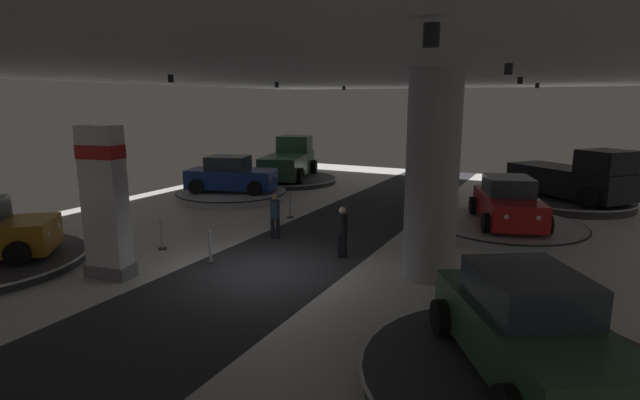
{
  "coord_description": "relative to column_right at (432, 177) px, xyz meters",
  "views": [
    {
      "loc": [
        7.32,
        -10.85,
        4.71
      ],
      "look_at": [
        0.02,
        3.54,
        1.4
      ],
      "focal_mm": 27.33,
      "sensor_mm": 36.0,
      "label": 1
    }
  ],
  "objects": [
    {
      "name": "display_car_far_left",
      "position": [
        -11.32,
        6.31,
        -1.62
      ],
      "size": [
        4.55,
        3.18,
        1.71
      ],
      "color": "navy",
      "rests_on": "display_platform_far_left"
    },
    {
      "name": "visitor_walking_far",
      "position": [
        -2.74,
        0.41,
        -1.84
      ],
      "size": [
        0.32,
        0.32,
        1.59
      ],
      "color": "black",
      "rests_on": "ground"
    },
    {
      "name": "display_car_near_right",
      "position": [
        2.78,
        -4.43,
        -1.7
      ],
      "size": [
        3.73,
        4.53,
        1.71
      ],
      "color": "#2D5638",
      "rests_on": "display_platform_near_right"
    },
    {
      "name": "pickup_truck_deep_left",
      "position": [
        -11.42,
        12.02,
        -1.53
      ],
      "size": [
        3.79,
        5.67,
        2.3
      ],
      "color": "#2D5638",
      "rests_on": "display_platform_deep_left"
    },
    {
      "name": "visitor_walking_near",
      "position": [
        -5.66,
        1.26,
        -1.84
      ],
      "size": [
        0.32,
        0.32,
        1.59
      ],
      "color": "black",
      "rests_on": "ground"
    },
    {
      "name": "stanchion_b",
      "position": [
        -6.03,
        -1.75,
        -2.38
      ],
      "size": [
        0.28,
        0.28,
        1.01
      ],
      "color": "#333338",
      "rests_on": "ground"
    },
    {
      "name": "ground",
      "position": [
        -4.24,
        -1.69,
        -2.77
      ],
      "size": [
        24.0,
        44.0,
        0.06
      ],
      "color": "silver"
    },
    {
      "name": "pickup_truck_deep_right",
      "position": [
        3.53,
        11.72,
        -1.44
      ],
      "size": [
        5.46,
        4.93,
        2.3
      ],
      "color": "black",
      "rests_on": "display_platform_deep_right"
    },
    {
      "name": "ceiling_with_spotlights",
      "position": [
        -4.24,
        -1.69,
        2.8
      ],
      "size": [
        24.0,
        44.0,
        0.39
      ],
      "color": "silver"
    },
    {
      "name": "display_platform_deep_right",
      "position": [
        3.28,
        11.92,
        -2.54
      ],
      "size": [
        5.68,
        5.68,
        0.38
      ],
      "color": "#333338",
      "rests_on": "ground"
    },
    {
      "name": "brand_sign_pylon",
      "position": [
        -7.67,
        -3.91,
        -0.64
      ],
      "size": [
        1.35,
        0.84,
        4.09
      ],
      "color": "slate",
      "rests_on": "ground"
    },
    {
      "name": "display_platform_near_right",
      "position": [
        2.8,
        -4.46,
        -2.59
      ],
      "size": [
        5.52,
        5.52,
        0.29
      ],
      "color": "#333338",
      "rests_on": "ground"
    },
    {
      "name": "display_platform_deep_left",
      "position": [
        -11.33,
        11.71,
        -2.59
      ],
      "size": [
        5.68,
        5.68,
        0.29
      ],
      "color": "#333338",
      "rests_on": "ground"
    },
    {
      "name": "display_car_far_right",
      "position": [
        1.34,
        6.05,
        -1.71
      ],
      "size": [
        3.22,
        4.55,
        1.71
      ],
      "color": "red",
      "rests_on": "display_platform_far_right"
    },
    {
      "name": "display_platform_far_left",
      "position": [
        -11.29,
        6.32,
        -2.55
      ],
      "size": [
        5.36,
        5.36,
        0.37
      ],
      "color": "#B7B7BC",
      "rests_on": "ground"
    },
    {
      "name": "column_right",
      "position": [
        0.0,
        0.0,
        0.0
      ],
      "size": [
        1.38,
        1.38,
        5.5
      ],
      "color": "#ADADB2",
      "rests_on": "ground"
    },
    {
      "name": "stanchion_c",
      "position": [
        -6.77,
        4.18,
        -2.38
      ],
      "size": [
        0.28,
        0.28,
        1.01
      ],
      "color": "#333338",
      "rests_on": "ground"
    },
    {
      "name": "stanchion_a",
      "position": [
        -8.27,
        -1.41,
        -2.38
      ],
      "size": [
        0.28,
        0.28,
        1.01
      ],
      "color": "#333338",
      "rests_on": "ground"
    },
    {
      "name": "display_platform_far_right",
      "position": [
        1.35,
        6.02,
        -2.59
      ],
      "size": [
        5.56,
        5.56,
        0.28
      ],
      "color": "#B7B7BC",
      "rests_on": "ground"
    }
  ]
}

